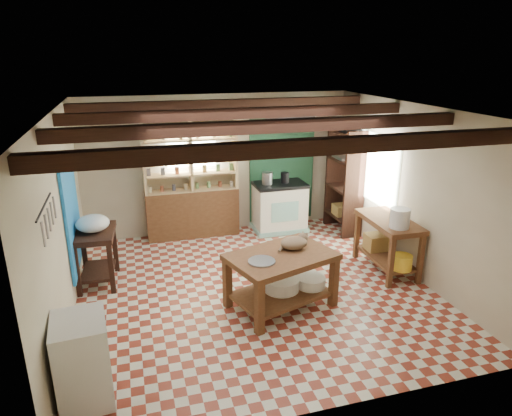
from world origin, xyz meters
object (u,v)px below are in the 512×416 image
object	(u,v)px
work_table	(281,280)
stove	(279,207)
cat	(294,243)
prep_table	(97,257)
right_counter	(387,245)
white_cabinet	(83,361)

from	to	relation	value
work_table	stove	bearing A→B (deg)	53.81
stove	cat	size ratio (longest dim) A/B	2.59
prep_table	right_counter	distance (m)	4.45
work_table	right_counter	distance (m)	2.05
stove	prep_table	bearing A→B (deg)	-158.53
white_cabinet	work_table	bearing A→B (deg)	20.59
white_cabinet	cat	bearing A→B (deg)	20.93
white_cabinet	cat	size ratio (longest dim) A/B	2.40
stove	white_cabinet	size ratio (longest dim) A/B	1.08
prep_table	right_counter	xyz separation A→B (m)	(4.38, -0.79, 0.01)
prep_table	cat	bearing A→B (deg)	-21.47
prep_table	white_cabinet	size ratio (longest dim) A/B	0.93
prep_table	white_cabinet	distance (m)	2.52
stove	white_cabinet	distance (m)	5.09
stove	prep_table	world-z (taller)	stove
right_counter	work_table	bearing A→B (deg)	-162.15
prep_table	white_cabinet	world-z (taller)	white_cabinet
work_table	cat	size ratio (longest dim) A/B	3.63
work_table	prep_table	size ratio (longest dim) A/B	1.62
stove	white_cabinet	xyz separation A→B (m)	(-3.33, -3.85, -0.02)
work_table	cat	distance (m)	0.54
work_table	stove	world-z (taller)	stove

